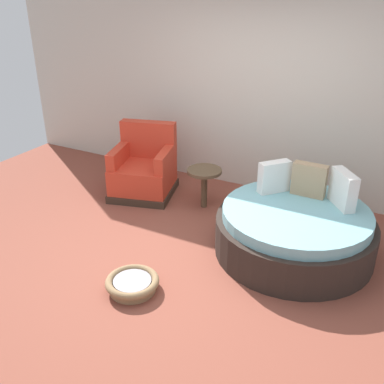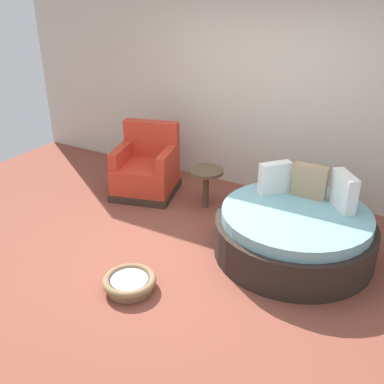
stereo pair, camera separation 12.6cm
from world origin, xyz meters
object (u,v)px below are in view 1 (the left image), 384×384
Objects in this scene: round_daybed at (295,230)px; red_armchair at (144,170)px; side_table at (204,176)px; pet_basket at (132,283)px.

round_daybed is 2.28m from red_armchair.
red_armchair is 1.90× the size of side_table.
round_daybed is 1.79m from pet_basket.
round_daybed is 3.21× the size of side_table.
round_daybed reaches higher than side_table.
round_daybed is 1.69× the size of red_armchair.
red_armchair is 1.93× the size of pet_basket.
pet_basket is at bearing -84.66° from side_table.
red_armchair is (-2.23, 0.48, 0.06)m from round_daybed.
round_daybed is at bearing 49.88° from pet_basket.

